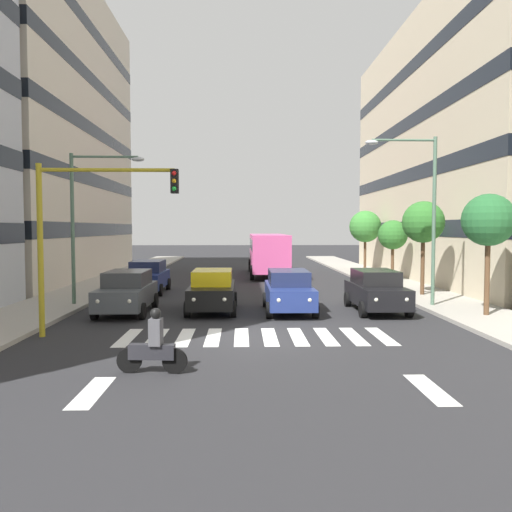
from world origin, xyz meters
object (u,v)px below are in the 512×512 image
car_2 (212,290)px  bus_behind_traffic (268,250)px  motorcycle_with_rider (153,346)px  street_tree_0 (488,221)px  car_3 (127,292)px  car_0 (376,290)px  traffic_light_gantry (81,220)px  street_tree_1 (423,223)px  street_tree_2 (393,235)px  street_lamp_left (423,202)px  street_tree_3 (365,227)px  street_lamp_right (86,210)px  car_1 (289,291)px  car_row2_0 (148,276)px

car_2 → bus_behind_traffic: bus_behind_traffic is taller
bus_behind_traffic → motorcycle_with_rider: bus_behind_traffic is taller
street_tree_0 → car_3: bearing=-6.9°
car_0 → traffic_light_gantry: size_ratio=0.81×
street_tree_1 → street_tree_2: bearing=-94.3°
street_lamp_left → street_tree_3: street_lamp_left is taller
street_lamp_left → street_lamp_right: size_ratio=1.10×
street_tree_2 → car_3: bearing=38.7°
car_0 → street_tree_0: (-3.78, 1.84, 2.86)m
car_0 → street_tree_3: size_ratio=0.95×
car_1 → bus_behind_traffic: bus_behind_traffic is taller
car_3 → street_lamp_right: street_lamp_right is taller
car_3 → street_tree_0: size_ratio=0.96×
car_2 → motorcycle_with_rider: (0.90, 9.26, -0.24)m
car_row2_0 → bus_behind_traffic: bus_behind_traffic is taller
car_row2_0 → street_lamp_left: 14.53m
motorcycle_with_rider → street_lamp_left: (-9.87, -9.80, 3.93)m
traffic_light_gantry → street_lamp_left: 14.01m
car_0 → street_lamp_left: (-2.17, -0.79, 3.69)m
car_1 → street_lamp_left: size_ratio=0.62×
car_0 → street_tree_3: bearing=-102.0°
bus_behind_traffic → street_lamp_left: (-5.81, 16.00, 2.71)m
car_3 → bus_behind_traffic: bus_behind_traffic is taller
car_3 → car_row2_0: bearing=-86.9°
car_2 → bus_behind_traffic: (-3.17, -16.54, 0.97)m
car_row2_0 → street_tree_2: 15.49m
street_lamp_left → street_tree_0: 3.19m
motorcycle_with_rider → street_tree_2: (-11.69, -20.29, 2.38)m
street_tree_1 → street_tree_3: 13.98m
car_1 → car_row2_0: 9.63m
car_2 → traffic_light_gantry: size_ratio=0.81×
street_lamp_left → street_tree_0: size_ratio=1.56×
car_1 → car_3: (6.62, 0.10, 0.00)m
car_1 → street_lamp_right: (8.75, -1.63, 3.36)m
car_1 → car_0: bearing=-179.5°
car_2 → street_tree_0: 11.16m
car_0 → street_tree_2: size_ratio=1.16×
street_lamp_left → street_tree_2: 10.76m
car_0 → street_tree_0: size_ratio=0.96×
car_1 → motorcycle_with_rider: 9.86m
car_3 → car_0: bearing=-179.3°
street_tree_1 → car_2: bearing=21.5°
car_0 → traffic_light_gantry: traffic_light_gantry is taller
street_tree_2 → traffic_light_gantry: bearing=47.5°
street_tree_3 → bus_behind_traffic: bearing=11.1°
motorcycle_with_rider → street_lamp_left: bearing=-135.2°
bus_behind_traffic → street_lamp_right: size_ratio=1.60×
car_2 → street_tree_1: (-10.26, -4.04, 2.86)m
street_lamp_right → bus_behind_traffic: bearing=-119.9°
street_lamp_left → street_tree_2: size_ratio=1.88×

